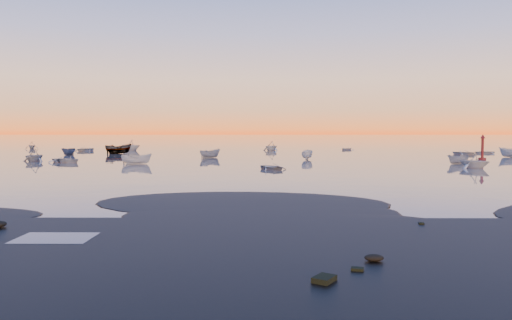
{
  "coord_description": "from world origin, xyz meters",
  "views": [
    {
      "loc": [
        -2.7,
        -24.55,
        3.88
      ],
      "look_at": [
        -3.15,
        28.0,
        0.72
      ],
      "focal_mm": 35.0,
      "sensor_mm": 36.0,
      "label": 1
    }
  ],
  "objects_px": {
    "boat_near_right": "(474,168)",
    "channel_marker": "(482,149)",
    "boat_near_center": "(137,164)",
    "boat_near_left": "(67,163)"
  },
  "relations": [
    {
      "from": "boat_near_center",
      "to": "boat_near_right",
      "type": "height_order",
      "value": "boat_near_center"
    },
    {
      "from": "boat_near_center",
      "to": "boat_near_left",
      "type": "bearing_deg",
      "value": 67.06
    },
    {
      "from": "channel_marker",
      "to": "boat_near_right",
      "type": "bearing_deg",
      "value": -116.48
    },
    {
      "from": "boat_near_right",
      "to": "channel_marker",
      "type": "distance_m",
      "value": 16.98
    },
    {
      "from": "boat_near_left",
      "to": "boat_near_center",
      "type": "bearing_deg",
      "value": -70.75
    },
    {
      "from": "boat_near_left",
      "to": "boat_near_right",
      "type": "xyz_separation_m",
      "value": [
        44.98,
        -8.13,
        0.0
      ]
    },
    {
      "from": "boat_near_right",
      "to": "channel_marker",
      "type": "relative_size",
      "value": 0.99
    },
    {
      "from": "boat_near_left",
      "to": "channel_marker",
      "type": "height_order",
      "value": "channel_marker"
    },
    {
      "from": "boat_near_left",
      "to": "boat_near_center",
      "type": "distance_m",
      "value": 9.22
    },
    {
      "from": "boat_near_center",
      "to": "boat_near_right",
      "type": "relative_size",
      "value": 1.02
    }
  ]
}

